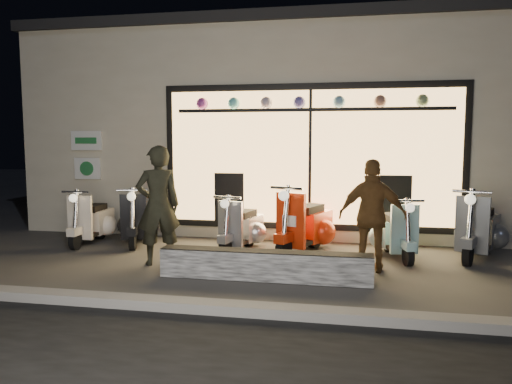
% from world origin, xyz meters
% --- Properties ---
extents(ground, '(40.00, 40.00, 0.00)m').
position_xyz_m(ground, '(0.00, 0.00, 0.00)').
color(ground, '#383533').
rests_on(ground, ground).
extents(kerb, '(40.00, 0.25, 0.12)m').
position_xyz_m(kerb, '(0.00, -2.00, 0.06)').
color(kerb, slate).
rests_on(kerb, ground).
extents(shop_building, '(10.20, 6.23, 4.20)m').
position_xyz_m(shop_building, '(0.00, 4.98, 2.10)').
color(shop_building, beige).
rests_on(shop_building, ground).
extents(graffiti_barrier, '(2.85, 0.28, 0.40)m').
position_xyz_m(graffiti_barrier, '(0.42, -0.65, 0.20)').
color(graffiti_barrier, black).
rests_on(graffiti_barrier, ground).
extents(scooter_silver, '(0.60, 1.32, 0.94)m').
position_xyz_m(scooter_silver, '(-0.26, 1.13, 0.38)').
color(scooter_silver, black).
rests_on(scooter_silver, ground).
extents(scooter_red, '(0.86, 1.52, 1.10)m').
position_xyz_m(scooter_red, '(0.82, 1.19, 0.44)').
color(scooter_red, black).
rests_on(scooter_red, ground).
extents(scooter_black, '(0.72, 1.39, 0.99)m').
position_xyz_m(scooter_black, '(-2.31, 1.38, 0.40)').
color(scooter_black, black).
rests_on(scooter_black, ground).
extents(scooter_cream, '(0.46, 1.34, 0.96)m').
position_xyz_m(scooter_cream, '(-3.10, 1.22, 0.39)').
color(scooter_cream, black).
rests_on(scooter_cream, ground).
extents(scooter_blue, '(0.63, 1.33, 0.95)m').
position_xyz_m(scooter_blue, '(2.23, 1.14, 0.38)').
color(scooter_blue, black).
rests_on(scooter_blue, ground).
extents(scooter_grey, '(0.88, 1.48, 1.08)m').
position_xyz_m(scooter_grey, '(3.58, 1.36, 0.43)').
color(scooter_grey, black).
rests_on(scooter_grey, ground).
extents(man, '(0.78, 0.70, 1.79)m').
position_xyz_m(man, '(-1.29, -0.11, 0.90)').
color(man, black).
rests_on(man, ground).
extents(woman, '(0.96, 0.44, 1.61)m').
position_xyz_m(woman, '(1.84, 0.07, 0.80)').
color(woman, brown).
rests_on(woman, ground).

